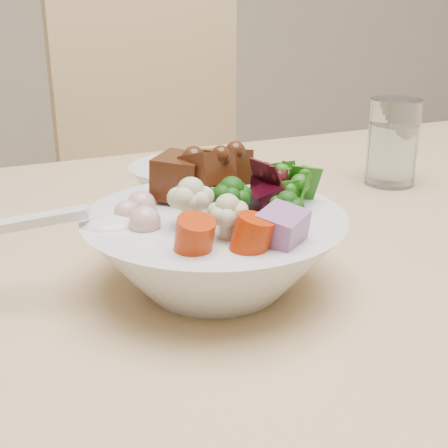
# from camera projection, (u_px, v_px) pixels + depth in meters

# --- Properties ---
(dining_table) EXTENTS (1.54, 0.97, 0.69)m
(dining_table) POSITION_uv_depth(u_px,v_px,m) (417.00, 253.00, 0.85)
(dining_table) COLOR tan
(dining_table) RESTS_ON ground
(chair_far) EXTENTS (0.51, 0.51, 0.94)m
(chair_far) POSITION_uv_depth(u_px,v_px,m) (175.00, 194.00, 1.36)
(chair_far) COLOR tan
(chair_far) RESTS_ON ground
(food_bowl) EXTENTS (0.24, 0.24, 0.13)m
(food_bowl) POSITION_uv_depth(u_px,v_px,m) (216.00, 245.00, 0.59)
(food_bowl) COLOR silver
(food_bowl) RESTS_ON dining_table
(soup_spoon) EXTENTS (0.15, 0.06, 0.03)m
(soup_spoon) POSITION_uv_depth(u_px,v_px,m) (90.00, 225.00, 0.55)
(soup_spoon) COLOR silver
(soup_spoon) RESTS_ON food_bowl
(water_glass) EXTENTS (0.07, 0.07, 0.12)m
(water_glass) POSITION_uv_depth(u_px,v_px,m) (392.00, 146.00, 0.89)
(water_glass) COLOR silver
(water_glass) RESTS_ON dining_table
(side_bowl) EXTENTS (0.14, 0.14, 0.05)m
(side_bowl) POSITION_uv_depth(u_px,v_px,m) (181.00, 182.00, 0.84)
(side_bowl) COLOR silver
(side_bowl) RESTS_ON dining_table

